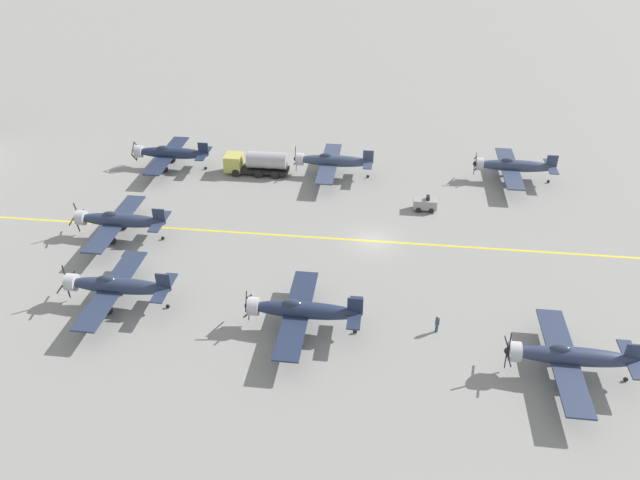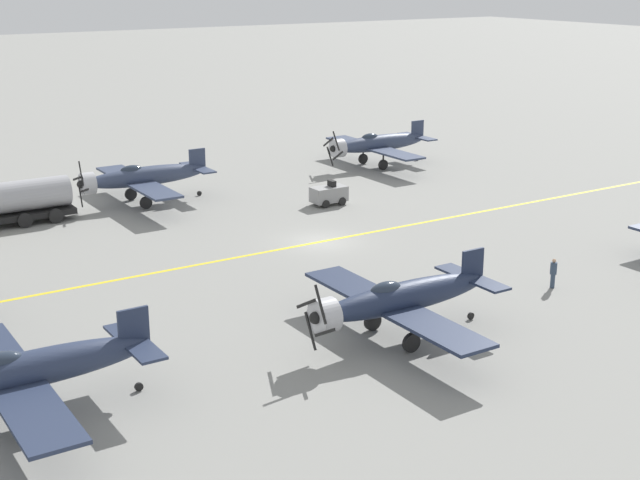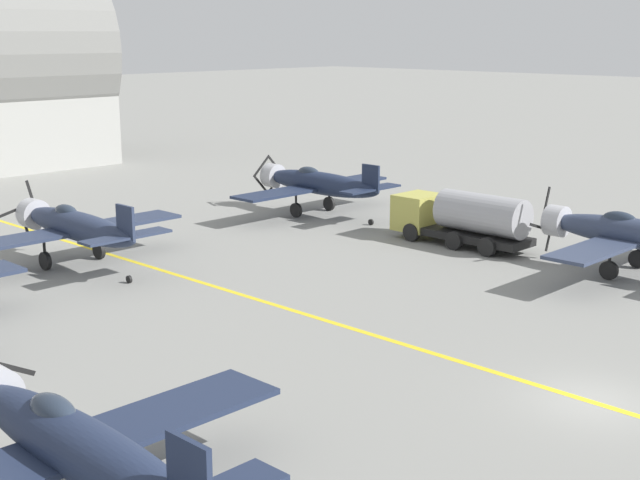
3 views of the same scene
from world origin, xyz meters
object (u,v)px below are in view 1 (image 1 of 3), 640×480
airplane_near_left (569,356)px  fuel_tanker (256,163)px  ground_crew_walking (437,323)px  airplane_near_right (513,166)px  airplane_far_center (118,220)px  airplane_far_right (170,153)px  airplane_mid_left (301,310)px  tow_tractor (425,204)px  airplane_mid_right (332,161)px  airplane_far_left (115,286)px

airplane_near_left → fuel_tanker: airplane_near_left is taller
fuel_tanker → ground_crew_walking: size_ratio=4.81×
fuel_tanker → ground_crew_walking: (-28.52, -21.49, -0.60)m
airplane_near_right → fuel_tanker: bearing=91.7°
airplane_far_center → fuel_tanker: 20.24m
airplane_far_right → ground_crew_walking: bearing=-131.0°
airplane_near_left → airplane_far_center: size_ratio=1.00×
airplane_mid_left → airplane_near_right: 38.09m
airplane_near_left → fuel_tanker: (32.68, 31.09, -0.50)m
tow_tractor → ground_crew_walking: tow_tractor is taller
airplane_mid_left → airplane_mid_right: (30.15, 0.63, -0.00)m
airplane_near_left → airplane_mid_right: 39.65m
fuel_tanker → ground_crew_walking: bearing=-143.0°
fuel_tanker → tow_tractor: 22.09m
airplane_far_center → airplane_far_left: airplane_far_left is taller
airplane_far_left → tow_tractor: bearing=-44.8°
airplane_mid_right → airplane_far_left: airplane_far_left is taller
airplane_near_right → airplane_far_left: size_ratio=1.00×
airplane_mid_left → fuel_tanker: size_ratio=1.50×
tow_tractor → ground_crew_walking: size_ratio=1.56×
airplane_mid_left → airplane_near_left: bearing=-106.5°
fuel_tanker → airplane_mid_left: bearing=-161.1°
airplane_far_center → airplane_far_left: bearing=-144.9°
airplane_far_right → tow_tractor: (-7.49, -32.32, -1.22)m
airplane_mid_left → airplane_far_center: bearing=51.0°
airplane_far_right → ground_crew_walking: size_ratio=7.22×
airplane_mid_right → airplane_far_center: size_ratio=1.00×
tow_tractor → airplane_near_left: bearing=-158.4°
airplane_near_right → airplane_far_center: bearing=112.2°
airplane_near_right → ground_crew_walking: airplane_near_right is taller
airplane_near_left → airplane_mid_left: size_ratio=1.00×
airplane_mid_right → ground_crew_walking: (-29.08, -12.01, -1.10)m
airplane_near_left → airplane_far_right: 53.87m
airplane_mid_right → airplane_far_right: airplane_mid_right is taller
fuel_tanker → airplane_far_center: bearing=146.9°
airplane_far_left → airplane_near_left: bearing=-89.1°
airplane_mid_left → airplane_mid_right: size_ratio=1.00×
airplane_far_left → airplane_far_center: bearing=29.0°
airplane_mid_left → airplane_near_right: same height
airplane_far_left → airplane_far_right: bearing=17.1°
airplane_near_right → ground_crew_walking: 32.02m
airplane_far_center → ground_crew_walking: bearing=-95.7°
airplane_mid_right → airplane_far_left: size_ratio=1.00×
airplane_near_right → fuel_tanker: size_ratio=1.50×
airplane_near_left → airplane_mid_right: bearing=16.7°
airplane_mid_right → tow_tractor: airplane_mid_right is taller
airplane_mid_right → airplane_mid_left: bearing=177.6°
airplane_far_left → airplane_far_right: 28.98m
airplane_mid_right → fuel_tanker: size_ratio=1.50×
airplane_mid_right → ground_crew_walking: bearing=-161.1°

